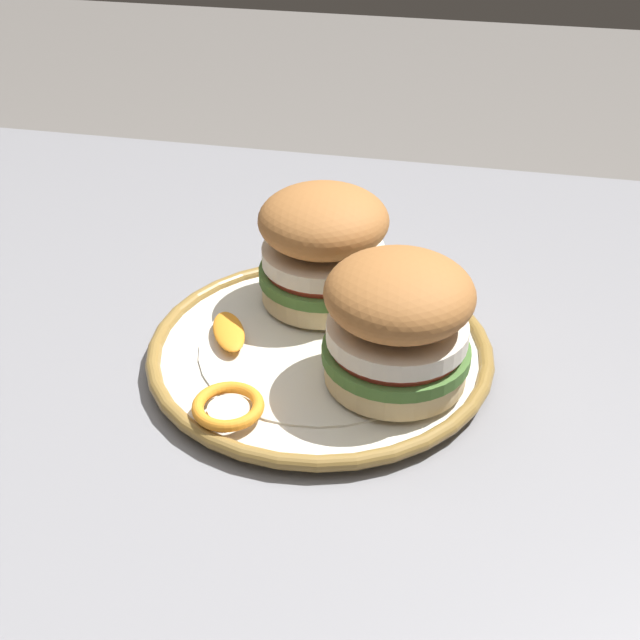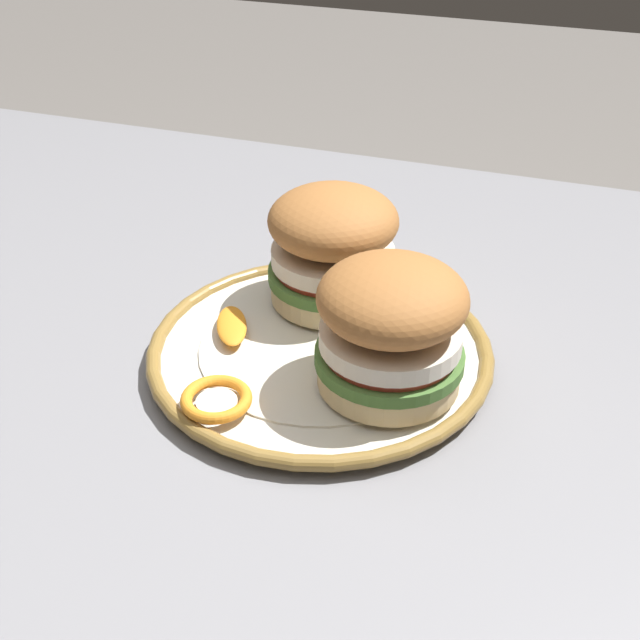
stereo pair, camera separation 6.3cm
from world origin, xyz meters
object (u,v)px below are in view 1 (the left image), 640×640
Objects in this scene: dinner_plate at (320,351)px; sandwich_half_right at (398,320)px; sandwich_half_left at (323,245)px; dining_table at (239,462)px.

sandwich_half_right is (0.06, -0.03, 0.06)m from dinner_plate.
sandwich_half_left is (-0.01, 0.07, 0.06)m from dinner_plate.
sandwich_half_left and sandwich_half_right have the same top height.
sandwich_half_left is 0.99× the size of sandwich_half_right.
sandwich_half_right is (0.13, 0.00, 0.16)m from dining_table.
sandwich_half_right is at bearing 0.45° from dining_table.
sandwich_half_left is (0.05, 0.10, 0.16)m from dining_table.
dining_table is at bearing -179.55° from sandwich_half_right.
sandwich_half_left is 0.13m from sandwich_half_right.
dinner_plate is 0.09m from sandwich_half_right.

